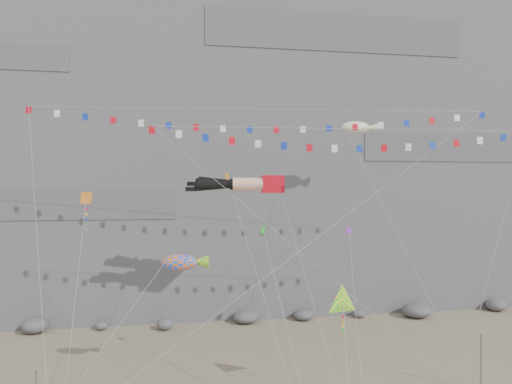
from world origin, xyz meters
TOP-DOWN VIEW (x-y plane):
  - cliff at (0.00, 32.00)m, footprint 80.00×28.00m
  - talus_boulders at (0.00, 17.00)m, footprint 60.00×3.00m
  - anchor_pole_right at (12.78, -2.50)m, footprint 0.12×0.12m
  - legs_kite at (-1.44, 7.85)m, footprint 8.28×17.63m
  - flag_banner_upper at (-0.08, 7.50)m, footprint 36.88×13.87m
  - flag_banner_lower at (5.35, 2.73)m, footprint 28.35×5.37m
  - harlequin_kite at (-13.08, 2.23)m, footprint 1.76×6.28m
  - fish_windsock at (-7.03, 1.00)m, footprint 9.70×5.79m
  - delta_kite at (3.14, -2.53)m, footprint 2.53×5.30m
  - blimp_windsock at (9.67, 12.02)m, footprint 5.30×13.95m
  - small_kite_a at (-2.86, 8.20)m, footprint 3.17×16.03m
  - small_kite_b at (6.94, 6.54)m, footprint 4.25×12.97m
  - small_kite_c at (-1.24, 1.25)m, footprint 1.98×8.17m

SIDE VIEW (x-z plane):
  - talus_boulders at x=0.00m, z-range 0.00..1.20m
  - anchor_pole_right at x=12.78m, z-range 0.00..3.88m
  - delta_kite at x=3.14m, z-range 2.19..10.53m
  - fish_windsock at x=-7.03m, z-range 2.38..14.95m
  - small_kite_b at x=6.94m, z-range 1.74..18.07m
  - small_kite_c at x=-1.24m, z-range 3.96..17.08m
  - harlequin_kite at x=-13.08m, z-range 5.87..19.94m
  - legs_kite at x=-1.44m, z-range 3.45..24.37m
  - small_kite_a at x=-2.86m, z-range 3.67..24.93m
  - flag_banner_lower at x=5.35m, z-range 7.84..28.10m
  - blimp_windsock at x=9.67m, z-range 7.45..31.04m
  - flag_banner_upper at x=-0.08m, z-range 6.47..33.54m
  - cliff at x=0.00m, z-range 0.00..50.00m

